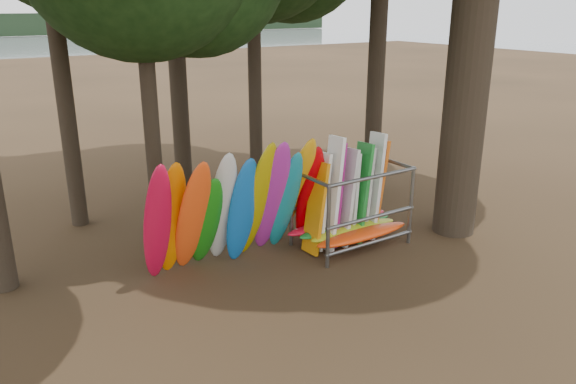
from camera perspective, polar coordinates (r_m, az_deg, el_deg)
ground at (r=12.62m, az=1.20°, el=-8.40°), size 120.00×120.00×0.00m
kayak_row at (r=12.66m, az=-4.84°, el=-1.56°), size 4.58×1.98×3.10m
storage_rack at (r=13.90m, az=6.38°, el=-1.63°), size 3.10×1.52×2.80m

